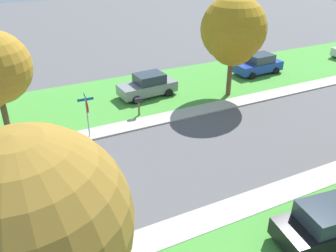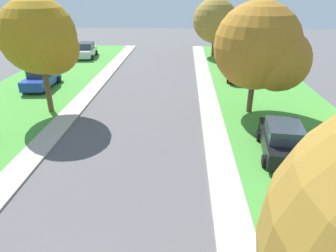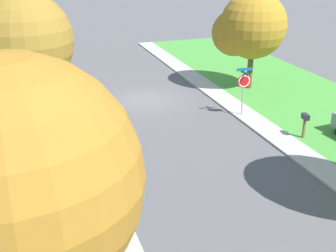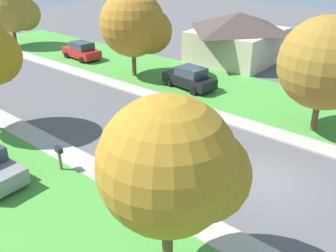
{
  "view_description": "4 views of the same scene",
  "coord_description": "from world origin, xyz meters",
  "px_view_note": "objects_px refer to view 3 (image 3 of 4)",
  "views": [
    {
      "loc": [
        14.18,
        0.41,
        10.61
      ],
      "look_at": [
        -1.31,
        8.04,
        1.4
      ],
      "focal_mm": 37.84,
      "sensor_mm": 36.0,
      "label": 1
    },
    {
      "loc": [
        2.81,
        -2.79,
        7.74
      ],
      "look_at": [
        2.09,
        10.66,
        1.4
      ],
      "focal_mm": 31.84,
      "sensor_mm": 36.0,
      "label": 2
    },
    {
      "loc": [
        6.85,
        24.46,
        8.88
      ],
      "look_at": [
        1.04,
        7.53,
        1.4
      ],
      "focal_mm": 46.62,
      "sensor_mm": 36.0,
      "label": 3
    },
    {
      "loc": [
        -14.19,
        -5.91,
        9.81
      ],
      "look_at": [
        -0.76,
        5.49,
        1.4
      ],
      "focal_mm": 39.44,
      "sensor_mm": 36.0,
      "label": 4
    }
  ],
  "objects_px": {
    "tree_sidewalk_near": "(2,186)",
    "tree_across_right": "(248,27)",
    "stop_sign_far_corner": "(244,84)",
    "mailbox": "(305,120)",
    "stop_sign_near_corner": "(54,59)",
    "car_black_behind_trees": "(12,196)",
    "tree_sidewalk_mid": "(19,44)"
  },
  "relations": [
    {
      "from": "tree_sidewalk_near",
      "to": "tree_across_right",
      "type": "height_order",
      "value": "tree_sidewalk_near"
    },
    {
      "from": "stop_sign_near_corner",
      "to": "tree_sidewalk_mid",
      "type": "height_order",
      "value": "tree_sidewalk_mid"
    },
    {
      "from": "stop_sign_near_corner",
      "to": "mailbox",
      "type": "bearing_deg",
      "value": 129.3
    },
    {
      "from": "stop_sign_near_corner",
      "to": "car_black_behind_trees",
      "type": "relative_size",
      "value": 0.62
    },
    {
      "from": "tree_sidewalk_mid",
      "to": "mailbox",
      "type": "relative_size",
      "value": 5.17
    },
    {
      "from": "mailbox",
      "to": "stop_sign_far_corner",
      "type": "bearing_deg",
      "value": -69.47
    },
    {
      "from": "stop_sign_far_corner",
      "to": "tree_sidewalk_near",
      "type": "xyz_separation_m",
      "value": [
        11.98,
        11.51,
        2.34
      ]
    },
    {
      "from": "stop_sign_near_corner",
      "to": "tree_sidewalk_mid",
      "type": "xyz_separation_m",
      "value": [
        2.11,
        4.93,
        2.12
      ]
    },
    {
      "from": "tree_across_right",
      "to": "stop_sign_far_corner",
      "type": "bearing_deg",
      "value": 60.3
    },
    {
      "from": "stop_sign_far_corner",
      "to": "tree_sidewalk_near",
      "type": "distance_m",
      "value": 16.78
    },
    {
      "from": "car_black_behind_trees",
      "to": "tree_sidewalk_mid",
      "type": "bearing_deg",
      "value": -94.78
    },
    {
      "from": "stop_sign_near_corner",
      "to": "mailbox",
      "type": "distance_m",
      "value": 16.71
    },
    {
      "from": "tree_sidewalk_mid",
      "to": "stop_sign_near_corner",
      "type": "bearing_deg",
      "value": -113.15
    },
    {
      "from": "tree_across_right",
      "to": "car_black_behind_trees",
      "type": "bearing_deg",
      "value": 35.82
    },
    {
      "from": "stop_sign_near_corner",
      "to": "tree_across_right",
      "type": "xyz_separation_m",
      "value": [
        -11.73,
        4.7,
        2.15
      ]
    },
    {
      "from": "stop_sign_near_corner",
      "to": "tree_sidewalk_near",
      "type": "bearing_deg",
      "value": 82.28
    },
    {
      "from": "stop_sign_far_corner",
      "to": "stop_sign_near_corner",
      "type": "bearing_deg",
      "value": -45.04
    },
    {
      "from": "stop_sign_far_corner",
      "to": "car_black_behind_trees",
      "type": "bearing_deg",
      "value": 26.78
    },
    {
      "from": "car_black_behind_trees",
      "to": "tree_across_right",
      "type": "xyz_separation_m",
      "value": [
        -14.71,
        -10.62,
        3.15
      ]
    },
    {
      "from": "stop_sign_near_corner",
      "to": "car_black_behind_trees",
      "type": "height_order",
      "value": "stop_sign_near_corner"
    },
    {
      "from": "car_black_behind_trees",
      "to": "tree_across_right",
      "type": "distance_m",
      "value": 18.41
    },
    {
      "from": "car_black_behind_trees",
      "to": "mailbox",
      "type": "relative_size",
      "value": 3.42
    },
    {
      "from": "stop_sign_far_corner",
      "to": "mailbox",
      "type": "xyz_separation_m",
      "value": [
        -1.4,
        3.73,
        -0.88
      ]
    },
    {
      "from": "stop_sign_near_corner",
      "to": "mailbox",
      "type": "height_order",
      "value": "stop_sign_near_corner"
    },
    {
      "from": "tree_sidewalk_near",
      "to": "tree_sidewalk_mid",
      "type": "distance_m",
      "value": 15.78
    },
    {
      "from": "car_black_behind_trees",
      "to": "stop_sign_near_corner",
      "type": "bearing_deg",
      "value": -101.0
    },
    {
      "from": "stop_sign_near_corner",
      "to": "tree_across_right",
      "type": "bearing_deg",
      "value": 158.16
    },
    {
      "from": "stop_sign_near_corner",
      "to": "tree_sidewalk_near",
      "type": "distance_m",
      "value": 21.02
    },
    {
      "from": "stop_sign_far_corner",
      "to": "mailbox",
      "type": "bearing_deg",
      "value": 110.53
    },
    {
      "from": "stop_sign_far_corner",
      "to": "tree_across_right",
      "type": "height_order",
      "value": "tree_across_right"
    },
    {
      "from": "mailbox",
      "to": "stop_sign_near_corner",
      "type": "bearing_deg",
      "value": -50.7
    },
    {
      "from": "tree_sidewalk_mid",
      "to": "tree_across_right",
      "type": "relative_size",
      "value": 1.08
    }
  ]
}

